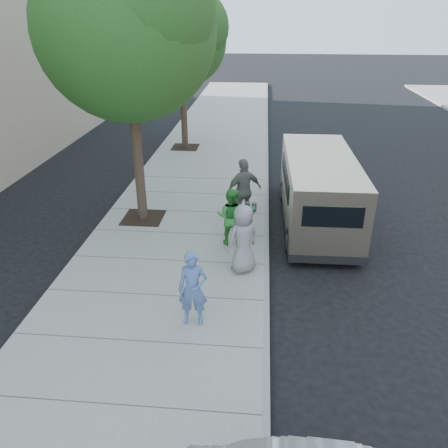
{
  "coord_description": "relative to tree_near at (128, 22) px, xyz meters",
  "views": [
    {
      "loc": [
        1.2,
        -9.32,
        5.83
      ],
      "look_at": [
        0.35,
        0.26,
        1.1
      ],
      "focal_mm": 35.0,
      "sensor_mm": 36.0,
      "label": 1
    }
  ],
  "objects": [
    {
      "name": "tree_far",
      "position": [
        -0.0,
        7.6,
        -0.66
      ],
      "size": [
        3.92,
        3.8,
        6.49
      ],
      "color": "black",
      "rests_on": "sidewalk"
    },
    {
      "name": "person_officer",
      "position": [
        2.23,
        -4.75,
        -4.59
      ],
      "size": [
        0.61,
        0.42,
        1.6
      ],
      "primitive_type": "imported",
      "rotation": [
        0.0,
        0.0,
        0.06
      ],
      "color": "#5472B2",
      "rests_on": "sidewalk"
    },
    {
      "name": "parking_meter",
      "position": [
        3.24,
        -1.72,
        -4.41
      ],
      "size": [
        0.29,
        0.14,
        1.36
      ],
      "rotation": [
        0.0,
        0.0,
        -0.15
      ],
      "color": "gray",
      "rests_on": "sidewalk"
    },
    {
      "name": "ground",
      "position": [
        2.25,
        -2.4,
        -5.55
      ],
      "size": [
        120.0,
        120.0,
        0.0
      ],
      "primitive_type": "plane",
      "color": "black",
      "rests_on": "ground"
    },
    {
      "name": "tree_near",
      "position": [
        0.0,
        0.0,
        0.0
      ],
      "size": [
        4.62,
        4.6,
        7.53
      ],
      "color": "black",
      "rests_on": "sidewalk"
    },
    {
      "name": "person_gray_shirt",
      "position": [
        3.11,
        -2.69,
        -4.55
      ],
      "size": [
        0.98,
        0.94,
        1.69
      ],
      "primitive_type": "imported",
      "rotation": [
        0.0,
        0.0,
        3.81
      ],
      "color": "gray",
      "rests_on": "sidewalk"
    },
    {
      "name": "person_green_shirt",
      "position": [
        2.71,
        -1.36,
        -4.61
      ],
      "size": [
        0.86,
        0.73,
        1.57
      ],
      "primitive_type": "imported",
      "rotation": [
        0.0,
        0.0,
        2.94
      ],
      "color": "green",
      "rests_on": "sidewalk"
    },
    {
      "name": "sidewalk",
      "position": [
        1.25,
        -2.4,
        -5.47
      ],
      "size": [
        5.0,
        60.0,
        0.15
      ],
      "primitive_type": "cube",
      "color": "gray",
      "rests_on": "ground"
    },
    {
      "name": "van",
      "position": [
        5.15,
        0.36,
        -4.44
      ],
      "size": [
        1.98,
        5.69,
        2.1
      ],
      "rotation": [
        0.0,
        0.0,
        0.01
      ],
      "color": "#CBB692",
      "rests_on": "ground"
    },
    {
      "name": "person_striped_polo",
      "position": [
        2.99,
        0.08,
        -4.44
      ],
      "size": [
        1.2,
        0.96,
        1.91
      ],
      "primitive_type": "imported",
      "rotation": [
        0.0,
        0.0,
        3.67
      ],
      "color": "slate",
      "rests_on": "sidewalk"
    },
    {
      "name": "curb_face",
      "position": [
        3.69,
        -2.4,
        -5.47
      ],
      "size": [
        0.12,
        60.0,
        0.16
      ],
      "primitive_type": "cube",
      "color": "gray",
      "rests_on": "ground"
    }
  ]
}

